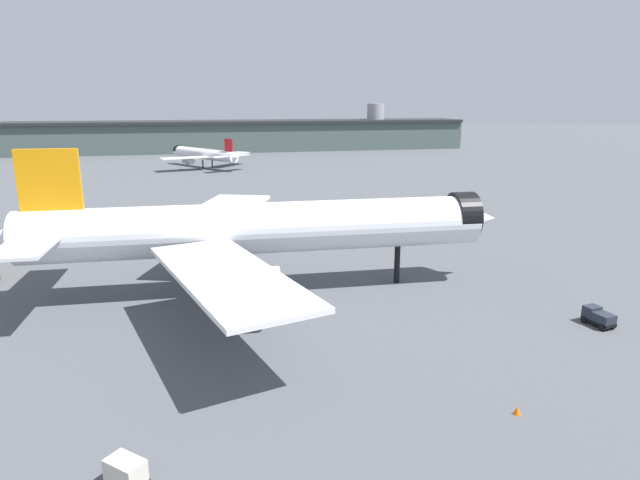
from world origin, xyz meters
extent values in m
plane|color=#4C4F54|center=(0.00, 0.00, 0.00)|extent=(900.00, 900.00, 0.00)
cylinder|color=white|center=(-1.57, 1.83, 8.08)|extent=(55.55, 10.12, 6.21)
cone|color=white|center=(25.98, 3.79, 8.08)|extent=(7.25, 6.56, 6.09)
cone|color=white|center=(-29.12, -0.13, 8.08)|extent=(8.48, 6.46, 5.90)
cylinder|color=black|center=(24.74, 3.70, 8.54)|extent=(3.23, 6.46, 6.27)
cube|color=white|center=(-6.94, 17.02, 7.30)|extent=(14.56, 26.26, 0.50)
cylinder|color=#B7BAC1|center=(-5.41, 14.14, 5.25)|extent=(7.96, 3.96, 3.42)
cube|color=white|center=(-4.73, -13.97, 7.30)|extent=(17.54, 26.36, 0.50)
cylinder|color=#B7BAC1|center=(-3.62, -10.90, 5.25)|extent=(7.96, 3.96, 3.42)
cube|color=orange|center=(-24.71, 0.18, 13.05)|extent=(6.66, 1.09, 9.94)
cube|color=white|center=(-26.28, 6.61, 8.70)|extent=(5.67, 10.27, 0.37)
cube|color=white|center=(-25.35, -6.41, 8.70)|extent=(5.67, 10.27, 0.37)
cylinder|color=black|center=(16.06, 3.09, 2.49)|extent=(0.75, 0.75, 4.97)
cylinder|color=black|center=(-4.56, 4.89, 2.49)|extent=(0.75, 0.75, 4.97)
cylinder|color=black|center=(-4.09, -1.62, 2.49)|extent=(0.75, 0.75, 4.97)
cylinder|color=white|center=(-20.11, 132.86, 4.80)|extent=(24.88, 29.36, 3.69)
cone|color=white|center=(-31.12, 146.37, 4.80)|extent=(5.37, 5.44, 3.62)
cone|color=white|center=(-9.10, 119.34, 4.80)|extent=(5.75, 5.94, 3.51)
cylinder|color=black|center=(-30.66, 145.80, 5.08)|extent=(3.94, 3.64, 3.73)
cube|color=white|center=(-25.93, 124.65, 4.34)|extent=(16.64, 10.87, 0.30)
cylinder|color=#B7BAC1|center=(-25.00, 126.49, 3.12)|extent=(4.66, 5.07, 2.03)
cube|color=white|center=(-10.90, 136.89, 4.34)|extent=(13.19, 16.21, 0.30)
cylinder|color=#B7BAC1|center=(-12.89, 136.35, 3.12)|extent=(4.66, 5.07, 2.03)
cube|color=red|center=(-10.86, 121.50, 7.76)|extent=(2.93, 3.48, 5.91)
cube|color=white|center=(-13.57, 118.40, 5.17)|extent=(6.85, 6.40, 0.22)
cube|color=white|center=(-7.28, 123.53, 5.17)|extent=(6.85, 6.40, 0.22)
cylinder|color=black|center=(-27.16, 141.51, 1.48)|extent=(0.44, 0.44, 2.95)
cylinder|color=black|center=(-20.51, 130.28, 1.48)|extent=(0.44, 0.44, 2.95)
cylinder|color=black|center=(-17.51, 132.73, 1.48)|extent=(0.44, 0.44, 2.95)
cube|color=#475651|center=(-7.46, 198.02, 6.40)|extent=(211.34, 45.29, 12.80)
cube|color=#232628|center=(-7.46, 198.02, 13.40)|extent=(211.59, 47.57, 1.20)
cylinder|color=#939399|center=(56.79, 204.91, 10.78)|extent=(8.28, 8.28, 21.55)
cube|color=black|center=(33.78, -13.20, 0.50)|extent=(2.43, 3.52, 0.30)
cube|color=#232833|center=(33.51, -12.28, 1.25)|extent=(1.89, 1.67, 1.20)
cube|color=#1E2D38|center=(33.35, -11.72, 1.49)|extent=(1.31, 0.45, 0.60)
cube|color=#232833|center=(33.94, -13.75, 1.10)|extent=(2.07, 2.29, 0.90)
cylinder|color=black|center=(32.70, -12.35, 0.35)|extent=(0.46, 0.75, 0.70)
cylinder|color=black|center=(34.24, -11.90, 0.35)|extent=(0.46, 0.75, 0.70)
cylinder|color=black|center=(33.32, -14.50, 0.35)|extent=(0.46, 0.75, 0.70)
cylinder|color=black|center=(34.86, -14.05, 0.35)|extent=(0.46, 0.75, 0.70)
cube|color=beige|center=(-10.28, -32.93, 1.12)|extent=(2.82, 2.64, 1.40)
sphere|color=black|center=(-10.60, -31.75, 0.22)|extent=(0.44, 0.44, 0.44)
cone|color=#F2600C|center=(17.43, -28.22, 0.35)|extent=(0.57, 0.57, 0.71)
camera|label=1|loc=(-1.68, -62.85, 23.18)|focal=30.45mm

